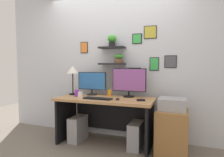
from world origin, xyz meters
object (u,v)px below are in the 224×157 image
object	(u,v)px
scissors_tray	(141,100)
pen_cup	(110,93)
monitor_right	(129,81)
desk	(106,110)
printer	(172,104)
coffee_mug	(80,95)
computer_tower_left	(78,128)
desk_lamp	(73,71)
computer_tower_right	(136,135)
water_cup	(77,93)
keyboard	(98,98)
monitor_left	(92,82)
computer_mouse	(118,99)
drawer_cabinet	(172,132)

from	to	relation	value
scissors_tray	pen_cup	bearing A→B (deg)	154.28
monitor_right	pen_cup	bearing A→B (deg)	178.16
desk	printer	distance (m)	1.04
coffee_mug	computer_tower_left	world-z (taller)	coffee_mug
desk	printer	xyz separation A→B (m)	(1.03, -0.04, 0.18)
desk_lamp	computer_tower_right	world-z (taller)	desk_lamp
water_cup	monitor_right	bearing A→B (deg)	15.78
keyboard	monitor_left	bearing A→B (deg)	126.82
desk	monitor_left	xyz separation A→B (m)	(-0.33, 0.16, 0.43)
monitor_right	coffee_mug	bearing A→B (deg)	-157.14
water_cup	printer	world-z (taller)	water_cup
computer_mouse	water_cup	bearing A→B (deg)	172.31
computer_mouse	computer_tower_right	world-z (taller)	computer_mouse
monitor_left	scissors_tray	world-z (taller)	monitor_left
scissors_tray	water_cup	world-z (taller)	water_cup
monitor_left	desk_lamp	size ratio (longest dim) A/B	1.03
monitor_left	keyboard	size ratio (longest dim) A/B	1.18
scissors_tray	desk_lamp	bearing A→B (deg)	171.52
desk	pen_cup	xyz separation A→B (m)	(-0.01, 0.17, 0.26)
computer_mouse	drawer_cabinet	world-z (taller)	computer_mouse
scissors_tray	printer	world-z (taller)	printer
monitor_right	printer	bearing A→B (deg)	-16.09
desk_lamp	scissors_tray	world-z (taller)	desk_lamp
keyboard	scissors_tray	world-z (taller)	scissors_tray
monitor_right	scissors_tray	world-z (taller)	monitor_right
monitor_left	computer_tower_left	distance (m)	0.81
coffee_mug	computer_tower_left	bearing A→B (deg)	142.09
desk_lamp	drawer_cabinet	xyz separation A→B (m)	(1.69, -0.11, -0.85)
computer_mouse	coffee_mug	size ratio (longest dim) A/B	1.00
monitor_left	drawer_cabinet	world-z (taller)	monitor_left
computer_tower_left	scissors_tray	bearing A→B (deg)	-2.26
drawer_cabinet	pen_cup	bearing A→B (deg)	168.48
water_cup	computer_tower_right	bearing A→B (deg)	1.48
coffee_mug	computer_tower_left	size ratio (longest dim) A/B	0.22
water_cup	drawer_cabinet	bearing A→B (deg)	1.31
monitor_left	pen_cup	size ratio (longest dim) A/B	5.20
coffee_mug	scissors_tray	distance (m)	0.98
keyboard	computer_tower_left	world-z (taller)	keyboard
coffee_mug	monitor_right	bearing A→B (deg)	22.86
drawer_cabinet	printer	distance (m)	0.40
scissors_tray	computer_tower_left	distance (m)	1.21
computer_mouse	printer	bearing A→B (deg)	9.91
water_cup	drawer_cabinet	xyz separation A→B (m)	(1.53, 0.03, -0.49)
scissors_tray	computer_tower_left	xyz separation A→B (m)	(-1.08, 0.04, -0.56)
monitor_left	water_cup	xyz separation A→B (m)	(-0.17, -0.24, -0.16)
pen_cup	drawer_cabinet	bearing A→B (deg)	-11.52
monitor_right	desk_lamp	distance (m)	1.01
computer_mouse	drawer_cabinet	xyz separation A→B (m)	(0.78, 0.14, -0.45)
pen_cup	water_cup	xyz separation A→B (m)	(-0.49, -0.25, 0.01)
pen_cup	scissors_tray	size ratio (longest dim) A/B	0.83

